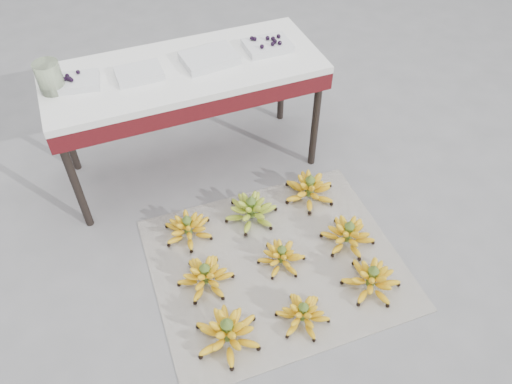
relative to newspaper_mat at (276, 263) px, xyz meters
name	(u,v)px	position (x,y,z in m)	size (l,w,h in m)	color
ground	(270,273)	(-0.05, -0.04, 0.00)	(60.00, 60.00, 0.00)	slate
newspaper_mat	(276,263)	(0.00, 0.00, 0.00)	(1.25, 1.05, 0.01)	silver
bunch_front_left	(227,333)	(-0.37, -0.31, 0.07)	(0.36, 0.36, 0.19)	yellow
bunch_front_center	(303,314)	(-0.01, -0.35, 0.05)	(0.27, 0.27, 0.15)	yellow
bunch_front_right	(371,279)	(0.38, -0.30, 0.06)	(0.38, 0.38, 0.17)	yellow
bunch_mid_left	(206,276)	(-0.37, 0.02, 0.06)	(0.36, 0.36, 0.17)	yellow
bunch_mid_center	(281,257)	(0.03, -0.01, 0.05)	(0.31, 0.31, 0.15)	yellow
bunch_mid_right	(348,235)	(0.41, -0.01, 0.06)	(0.32, 0.32, 0.17)	yellow
bunch_back_left	(188,228)	(-0.37, 0.35, 0.06)	(0.30, 0.30, 0.16)	yellow
bunch_back_center	(251,210)	(-0.01, 0.34, 0.06)	(0.38, 0.38, 0.18)	olive
bunch_back_right	(309,189)	(0.36, 0.37, 0.06)	(0.31, 0.31, 0.18)	yellow
vendor_table	(185,80)	(-0.17, 0.87, 0.62)	(1.46, 0.58, 0.70)	black
tray_far_left	(76,82)	(-0.71, 0.91, 0.72)	(0.24, 0.19, 0.06)	silver
tray_left	(139,73)	(-0.40, 0.87, 0.72)	(0.23, 0.17, 0.04)	silver
tray_right	(209,58)	(-0.03, 0.87, 0.72)	(0.30, 0.23, 0.04)	silver
tray_far_right	(267,45)	(0.30, 0.88, 0.72)	(0.25, 0.18, 0.06)	silver
glass_jar	(49,77)	(-0.82, 0.90, 0.77)	(0.12, 0.12, 0.15)	#B8CCA2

